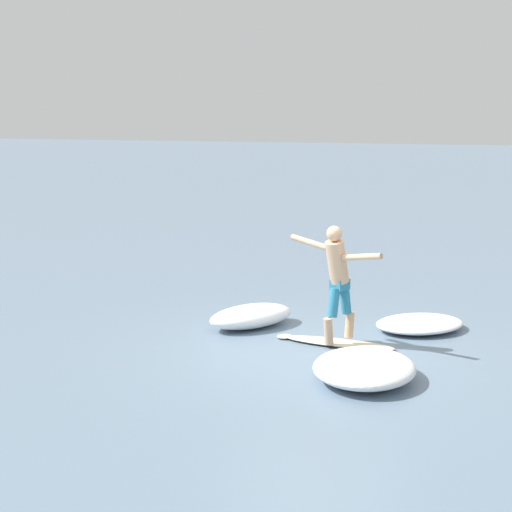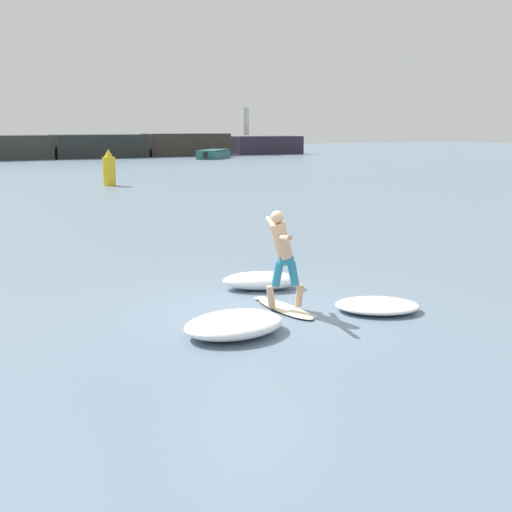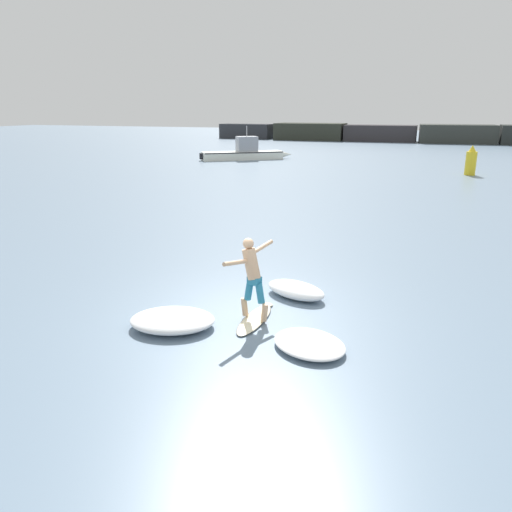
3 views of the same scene
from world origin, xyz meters
name	(u,v)px [view 1 (image 1 of 3)]	position (x,y,z in m)	size (l,w,h in m)	color
ground_plane	(313,351)	(0.00, 0.00, 0.00)	(200.00, 200.00, 0.00)	slate
surfboard	(337,343)	(0.47, -0.20, 0.03)	(0.49, 1.89, 0.20)	beige
surfer	(337,274)	(0.41, -0.21, 1.10)	(0.77, 1.60, 1.76)	tan
wave_foam_at_tail	(420,324)	(1.90, -1.08, 0.10)	(1.92, 1.82, 0.21)	white
wave_foam_at_nose	(251,316)	(0.92, 1.46, 0.18)	(1.81, 1.41, 0.35)	white
wave_foam_beside	(364,368)	(-1.02, -1.13, 0.16)	(2.07, 1.78, 0.33)	white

